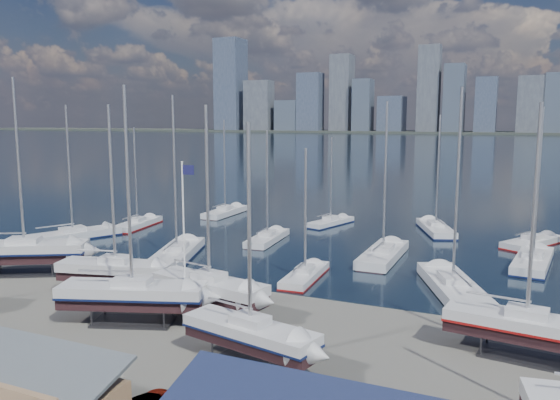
% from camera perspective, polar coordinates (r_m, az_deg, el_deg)
% --- Properties ---
extents(ground, '(1400.00, 1400.00, 0.00)m').
position_cam_1_polar(ground, '(38.87, -10.73, -13.11)').
color(ground, '#605E59').
rests_on(ground, ground).
extents(water, '(1400.00, 600.00, 0.40)m').
position_cam_1_polar(water, '(340.55, 20.48, 5.44)').
color(water, '#172036').
rests_on(water, ground).
extents(far_shore, '(1400.00, 80.00, 2.20)m').
position_cam_1_polar(far_shore, '(600.12, 22.07, 6.51)').
color(far_shore, '#2D332D').
rests_on(far_shore, ground).
extents(skyline, '(639.14, 43.80, 107.69)m').
position_cam_1_polar(skyline, '(594.59, 21.49, 10.20)').
color(skyline, '#475166').
rests_on(skyline, far_shore).
extents(sailboat_cradle_0, '(11.29, 8.10, 17.88)m').
position_cam_1_polar(sailboat_cradle_0, '(55.66, -25.12, -4.86)').
color(sailboat_cradle_0, '#2D2D33').
rests_on(sailboat_cradle_0, ground).
extents(sailboat_cradle_2, '(9.71, 4.75, 15.33)m').
position_cam_1_polar(sailboat_cradle_2, '(46.74, -16.79, -6.99)').
color(sailboat_cradle_2, '#2D2D33').
rests_on(sailboat_cradle_2, ground).
extents(sailboat_cradle_3, '(10.56, 6.09, 16.44)m').
position_cam_1_polar(sailboat_cradle_3, '(39.94, -15.16, -9.48)').
color(sailboat_cradle_3, '#2D2D33').
rests_on(sailboat_cradle_3, ground).
extents(sailboat_cradle_4, '(9.58, 4.21, 15.19)m').
position_cam_1_polar(sailboat_cradle_4, '(40.66, -7.40, -9.02)').
color(sailboat_cradle_4, '#2D2D33').
rests_on(sailboat_cradle_4, ground).
extents(sailboat_cradle_5, '(8.90, 4.13, 14.03)m').
position_cam_1_polar(sailboat_cradle_5, '(32.33, -3.14, -13.75)').
color(sailboat_cradle_5, '#2D2D33').
rests_on(sailboat_cradle_5, ground).
extents(sailboat_cradle_6, '(9.56, 3.72, 15.13)m').
position_cam_1_polar(sailboat_cradle_6, '(36.18, 24.33, -11.96)').
color(sailboat_cradle_6, '#2D2D33').
rests_on(sailboat_cradle_6, ground).
extents(sailboat_moored_0, '(7.53, 11.37, 16.59)m').
position_cam_1_polar(sailboat_moored_0, '(69.71, -20.82, -3.63)').
color(sailboat_moored_0, black).
rests_on(sailboat_moored_0, water).
extents(sailboat_moored_1, '(3.87, 9.51, 13.81)m').
position_cam_1_polar(sailboat_moored_1, '(74.80, -14.66, -2.56)').
color(sailboat_moored_1, black).
rests_on(sailboat_moored_1, water).
extents(sailboat_moored_2, '(2.90, 9.85, 14.80)m').
position_cam_1_polar(sailboat_moored_2, '(82.01, -5.74, -1.37)').
color(sailboat_moored_2, black).
rests_on(sailboat_moored_2, water).
extents(sailboat_moored_3, '(6.83, 12.04, 17.37)m').
position_cam_1_polar(sailboat_moored_3, '(57.23, -10.71, -5.76)').
color(sailboat_moored_3, black).
rests_on(sailboat_moored_3, water).
extents(sailboat_moored_4, '(3.31, 9.20, 13.60)m').
position_cam_1_polar(sailboat_moored_4, '(63.85, -1.33, -4.13)').
color(sailboat_moored_4, black).
rests_on(sailboat_moored_4, water).
extents(sailboat_moored_5, '(4.53, 8.63, 12.42)m').
position_cam_1_polar(sailboat_moored_5, '(74.17, 5.31, -2.41)').
color(sailboat_moored_5, black).
rests_on(sailboat_moored_5, water).
extents(sailboat_moored_6, '(2.80, 8.33, 12.27)m').
position_cam_1_polar(sailboat_moored_6, '(49.20, 2.63, -7.96)').
color(sailboat_moored_6, black).
rests_on(sailboat_moored_6, water).
extents(sailboat_moored_7, '(3.11, 11.06, 16.70)m').
position_cam_1_polar(sailboat_moored_7, '(56.87, 10.71, -5.84)').
color(sailboat_moored_7, black).
rests_on(sailboat_moored_7, water).
extents(sailboat_moored_8, '(6.48, 10.68, 15.46)m').
position_cam_1_polar(sailboat_moored_8, '(71.99, 15.93, -3.03)').
color(sailboat_moored_8, black).
rests_on(sailboat_moored_8, water).
extents(sailboat_moored_9, '(7.45, 11.94, 17.49)m').
position_cam_1_polar(sailboat_moored_9, '(47.67, 17.58, -8.88)').
color(sailboat_moored_9, black).
rests_on(sailboat_moored_9, water).
extents(sailboat_moored_10, '(4.18, 11.02, 16.08)m').
position_cam_1_polar(sailboat_moored_10, '(58.94, 24.89, -5.99)').
color(sailboat_moored_10, black).
rests_on(sailboat_moored_10, water).
extents(sailboat_moored_11, '(6.87, 9.29, 13.81)m').
position_cam_1_polar(sailboat_moored_11, '(68.08, 24.85, -4.14)').
color(sailboat_moored_11, black).
rests_on(sailboat_moored_11, water).
extents(flagpole, '(1.00, 0.12, 11.30)m').
position_cam_1_polar(flagpole, '(38.93, -9.94, -3.13)').
color(flagpole, white).
rests_on(flagpole, ground).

